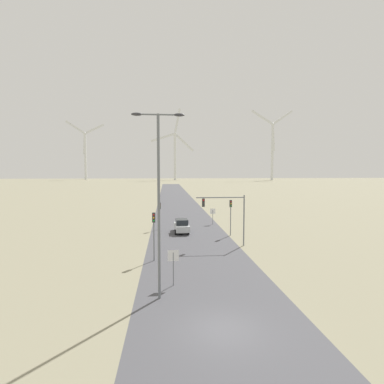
{
  "coord_description": "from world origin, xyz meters",
  "views": [
    {
      "loc": [
        -2.94,
        -14.87,
        8.31
      ],
      "look_at": [
        0.0,
        18.75,
        5.87
      ],
      "focal_mm": 28.0,
      "sensor_mm": 36.0,
      "label": 1
    }
  ],
  "objects_px": {
    "traffic_light_mast_overhead": "(227,209)",
    "car_approaching": "(182,226)",
    "stop_sign_near": "(173,261)",
    "traffic_light_post_mid_left": "(160,210)",
    "wind_turbine_left": "(175,150)",
    "wind_turbine_center": "(272,145)",
    "traffic_light_post_near_left": "(154,226)",
    "wind_turbine_far_left": "(85,151)",
    "traffic_light_post_near_right": "(231,210)",
    "stop_sign_far": "(213,213)",
    "streetlamp": "(159,187)"
  },
  "relations": [
    {
      "from": "wind_turbine_center",
      "to": "streetlamp",
      "type": "bearing_deg",
      "value": -111.55
    },
    {
      "from": "streetlamp",
      "to": "stop_sign_near",
      "type": "xyz_separation_m",
      "value": [
        0.96,
        2.09,
        -5.46
      ]
    },
    {
      "from": "streetlamp",
      "to": "traffic_light_post_near_left",
      "type": "height_order",
      "value": "streetlamp"
    },
    {
      "from": "traffic_light_post_near_left",
      "to": "car_approaching",
      "type": "relative_size",
      "value": 1.07
    },
    {
      "from": "stop_sign_far",
      "to": "traffic_light_post_near_right",
      "type": "relative_size",
      "value": 0.54
    },
    {
      "from": "stop_sign_near",
      "to": "traffic_light_post_mid_left",
      "type": "xyz_separation_m",
      "value": [
        -1.37,
        20.71,
        0.99
      ]
    },
    {
      "from": "wind_turbine_left",
      "to": "wind_turbine_center",
      "type": "bearing_deg",
      "value": -7.23
    },
    {
      "from": "traffic_light_mast_overhead",
      "to": "car_approaching",
      "type": "xyz_separation_m",
      "value": [
        -4.53,
        7.54,
        -3.18
      ]
    },
    {
      "from": "stop_sign_near",
      "to": "stop_sign_far",
      "type": "distance_m",
      "value": 24.98
    },
    {
      "from": "streetlamp",
      "to": "traffic_light_post_near_right",
      "type": "relative_size",
      "value": 2.61
    },
    {
      "from": "traffic_light_post_near_left",
      "to": "wind_turbine_center",
      "type": "height_order",
      "value": "wind_turbine_center"
    },
    {
      "from": "stop_sign_far",
      "to": "streetlamp",
      "type": "bearing_deg",
      "value": -106.23
    },
    {
      "from": "stop_sign_near",
      "to": "traffic_light_mast_overhead",
      "type": "distance_m",
      "value": 12.67
    },
    {
      "from": "traffic_light_mast_overhead",
      "to": "wind_turbine_left",
      "type": "distance_m",
      "value": 229.55
    },
    {
      "from": "streetlamp",
      "to": "wind_turbine_left",
      "type": "height_order",
      "value": "wind_turbine_left"
    },
    {
      "from": "traffic_light_post_near_left",
      "to": "traffic_light_post_mid_left",
      "type": "xyz_separation_m",
      "value": [
        0.26,
        14.61,
        -0.45
      ]
    },
    {
      "from": "stop_sign_far",
      "to": "traffic_light_mast_overhead",
      "type": "relative_size",
      "value": 0.44
    },
    {
      "from": "stop_sign_far",
      "to": "wind_turbine_left",
      "type": "xyz_separation_m",
      "value": [
        0.85,
        215.34,
        23.8
      ]
    },
    {
      "from": "traffic_light_post_near_right",
      "to": "wind_turbine_far_left",
      "type": "relative_size",
      "value": 0.09
    },
    {
      "from": "traffic_light_post_near_left",
      "to": "car_approaching",
      "type": "distance_m",
      "value": 12.93
    },
    {
      "from": "traffic_light_post_mid_left",
      "to": "car_approaching",
      "type": "distance_m",
      "value": 4.19
    },
    {
      "from": "stop_sign_far",
      "to": "traffic_light_post_mid_left",
      "type": "distance_m",
      "value": 8.77
    },
    {
      "from": "car_approaching",
      "to": "traffic_light_mast_overhead",
      "type": "bearing_deg",
      "value": -58.99
    },
    {
      "from": "traffic_light_post_near_right",
      "to": "wind_turbine_left",
      "type": "distance_m",
      "value": 224.51
    },
    {
      "from": "streetlamp",
      "to": "car_approaching",
      "type": "distance_m",
      "value": 21.61
    },
    {
      "from": "stop_sign_far",
      "to": "traffic_light_post_near_left",
      "type": "relative_size",
      "value": 0.55
    },
    {
      "from": "streetlamp",
      "to": "traffic_light_mast_overhead",
      "type": "relative_size",
      "value": 2.11
    },
    {
      "from": "traffic_light_post_near_left",
      "to": "traffic_light_post_near_right",
      "type": "xyz_separation_m",
      "value": [
        9.32,
        9.9,
        0.06
      ]
    },
    {
      "from": "traffic_light_post_near_left",
      "to": "traffic_light_post_mid_left",
      "type": "height_order",
      "value": "traffic_light_post_near_left"
    },
    {
      "from": "traffic_light_post_near_left",
      "to": "wind_turbine_left",
      "type": "relative_size",
      "value": 0.07
    },
    {
      "from": "wind_turbine_center",
      "to": "wind_turbine_far_left",
      "type": "bearing_deg",
      "value": 170.36
    },
    {
      "from": "traffic_light_post_near_left",
      "to": "streetlamp",
      "type": "bearing_deg",
      "value": -85.32
    },
    {
      "from": "streetlamp",
      "to": "wind_turbine_far_left",
      "type": "distance_m",
      "value": 268.99
    },
    {
      "from": "traffic_light_post_mid_left",
      "to": "wind_turbine_left",
      "type": "height_order",
      "value": "wind_turbine_left"
    },
    {
      "from": "traffic_light_post_mid_left",
      "to": "wind_turbine_far_left",
      "type": "xyz_separation_m",
      "value": [
        -71.16,
        235.84,
        22.98
      ]
    },
    {
      "from": "traffic_light_mast_overhead",
      "to": "wind_turbine_center",
      "type": "relative_size",
      "value": 0.09
    },
    {
      "from": "traffic_light_post_mid_left",
      "to": "traffic_light_mast_overhead",
      "type": "height_order",
      "value": "traffic_light_mast_overhead"
    },
    {
      "from": "stop_sign_near",
      "to": "car_approaching",
      "type": "xyz_separation_m",
      "value": [
        1.57,
        18.41,
        -0.91
      ]
    },
    {
      "from": "stop_sign_near",
      "to": "traffic_light_post_mid_left",
      "type": "height_order",
      "value": "traffic_light_post_mid_left"
    },
    {
      "from": "streetlamp",
      "to": "stop_sign_near",
      "type": "bearing_deg",
      "value": 65.35
    },
    {
      "from": "car_approaching",
      "to": "wind_turbine_left",
      "type": "distance_m",
      "value": 222.45
    },
    {
      "from": "traffic_light_mast_overhead",
      "to": "wind_turbine_center",
      "type": "xyz_separation_m",
      "value": [
        84.17,
        218.04,
        25.56
      ]
    },
    {
      "from": "traffic_light_post_near_left",
      "to": "traffic_light_mast_overhead",
      "type": "bearing_deg",
      "value": 31.67
    },
    {
      "from": "streetlamp",
      "to": "traffic_light_post_mid_left",
      "type": "height_order",
      "value": "streetlamp"
    },
    {
      "from": "traffic_light_post_mid_left",
      "to": "wind_turbine_left",
      "type": "distance_m",
      "value": 220.06
    },
    {
      "from": "stop_sign_near",
      "to": "traffic_light_mast_overhead",
      "type": "height_order",
      "value": "traffic_light_mast_overhead"
    },
    {
      "from": "traffic_light_mast_overhead",
      "to": "wind_turbine_left",
      "type": "bearing_deg",
      "value": 89.65
    },
    {
      "from": "wind_turbine_center",
      "to": "traffic_light_post_near_left",
      "type": "bearing_deg",
      "value": -112.41
    },
    {
      "from": "car_approaching",
      "to": "wind_turbine_left",
      "type": "relative_size",
      "value": 0.07
    },
    {
      "from": "traffic_light_post_near_right",
      "to": "traffic_light_mast_overhead",
      "type": "distance_m",
      "value": 5.43
    }
  ]
}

